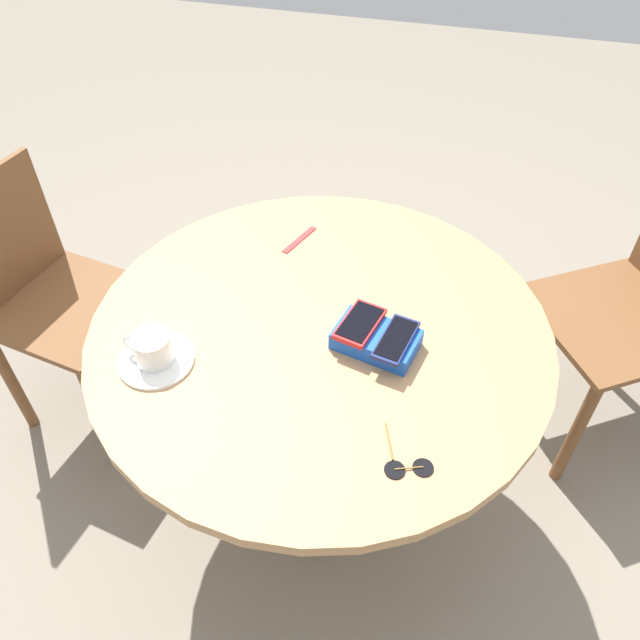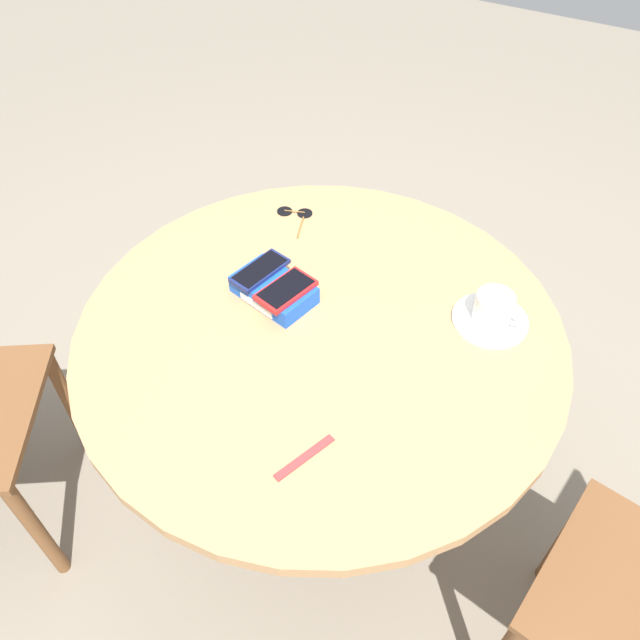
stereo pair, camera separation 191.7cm
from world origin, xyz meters
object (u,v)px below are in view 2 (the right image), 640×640
(phone_box, at_px, (274,290))
(phone_red, at_px, (286,290))
(saucer, at_px, (490,320))
(coffee_cup, at_px, (494,308))
(lanyard_strap, at_px, (305,457))
(sunglasses, at_px, (295,214))
(round_table, at_px, (320,354))
(phone_navy, at_px, (260,270))

(phone_box, distance_m, phone_red, 0.05)
(saucer, distance_m, coffee_cup, 0.04)
(lanyard_strap, xyz_separation_m, sunglasses, (-0.39, 0.61, 0.00))
(phone_red, height_order, sunglasses, phone_red)
(round_table, bearing_deg, sunglasses, 128.70)
(coffee_cup, bearing_deg, phone_red, -156.57)
(phone_red, xyz_separation_m, saucer, (0.41, 0.18, -0.05))
(phone_red, height_order, coffee_cup, coffee_cup)
(coffee_cup, height_order, sunglasses, coffee_cup)
(phone_box, relative_size, lanyard_strap, 1.50)
(round_table, bearing_deg, coffee_cup, 31.67)
(phone_navy, distance_m, phone_red, 0.09)
(phone_navy, bearing_deg, phone_box, -18.48)
(phone_navy, height_order, phone_red, phone_red)
(phone_navy, distance_m, coffee_cup, 0.52)
(round_table, xyz_separation_m, lanyard_strap, (0.14, -0.30, 0.10))
(saucer, bearing_deg, phone_red, -156.44)
(phone_box, distance_m, sunglasses, 0.31)
(round_table, distance_m, phone_navy, 0.24)
(coffee_cup, bearing_deg, saucer, 177.83)
(coffee_cup, xyz_separation_m, lanyard_strap, (-0.18, -0.50, -0.04))
(lanyard_strap, bearing_deg, coffee_cup, 69.74)
(phone_navy, distance_m, lanyard_strap, 0.47)
(phone_red, xyz_separation_m, lanyard_strap, (0.23, -0.32, -0.05))
(phone_red, bearing_deg, lanyard_strap, -53.64)
(phone_box, distance_m, lanyard_strap, 0.43)
(phone_box, xyz_separation_m, coffee_cup, (0.46, 0.17, 0.02))
(phone_box, relative_size, coffee_cup, 1.77)
(round_table, relative_size, phone_navy, 7.15)
(phone_box, bearing_deg, sunglasses, 112.13)
(phone_red, xyz_separation_m, coffee_cup, (0.42, 0.18, -0.01))
(sunglasses, bearing_deg, phone_red, -62.19)
(lanyard_strap, height_order, sunglasses, sunglasses)
(phone_navy, height_order, lanyard_strap, phone_navy)
(phone_box, bearing_deg, saucer, 20.38)
(sunglasses, bearing_deg, phone_box, -67.87)
(phone_red, xyz_separation_m, sunglasses, (-0.16, 0.30, -0.05))
(coffee_cup, relative_size, lanyard_strap, 0.85)
(round_table, height_order, saucer, saucer)
(phone_red, bearing_deg, saucer, 23.56)
(phone_box, relative_size, sunglasses, 1.68)
(saucer, bearing_deg, phone_navy, -162.87)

